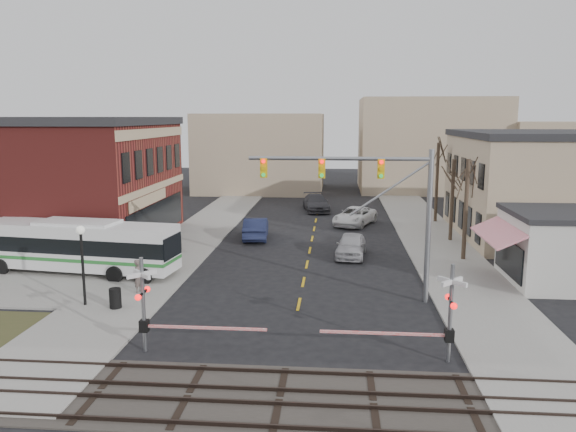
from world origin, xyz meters
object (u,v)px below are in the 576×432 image
object	(u,v)px
pedestrian_far	(152,257)
trash_bin	(115,298)
rr_crossing_west	(153,306)
car_a	(351,245)
car_c	(355,216)
car_d	(316,203)
car_b	(256,228)
rr_crossing_east	(439,314)
transit_bus	(79,246)
traffic_signal_mast	(378,194)
pedestrian_near	(139,276)
street_lamp	(82,248)

from	to	relation	value
pedestrian_far	trash_bin	bearing A→B (deg)	-137.98
rr_crossing_west	car_a	distance (m)	18.90
rr_crossing_west	pedestrian_far	distance (m)	12.04
trash_bin	pedestrian_far	world-z (taller)	pedestrian_far
trash_bin	car_c	distance (m)	26.98
car_a	car_d	xyz separation A→B (m)	(-3.11, 19.09, 0.03)
car_b	rr_crossing_east	bearing A→B (deg)	110.28
rr_crossing_east	trash_bin	bearing A→B (deg)	162.53
transit_bus	trash_bin	distance (m)	7.92
traffic_signal_mast	rr_crossing_west	size ratio (longest dim) A/B	1.68
traffic_signal_mast	trash_bin	world-z (taller)	traffic_signal_mast
transit_bus	pedestrian_near	xyz separation A→B (m)	(5.03, -3.66, -0.75)
traffic_signal_mast	car_d	distance (m)	29.29
car_b	car_d	distance (m)	14.54
rr_crossing_east	car_d	distance (m)	36.46
traffic_signal_mast	rr_crossing_east	xyz separation A→B (m)	(1.98, -7.34, -3.74)
traffic_signal_mast	rr_crossing_east	distance (m)	8.47
traffic_signal_mast	street_lamp	size ratio (longest dim) A/B	2.28
car_b	pedestrian_far	size ratio (longest dim) A/B	2.78
pedestrian_far	car_c	bearing A→B (deg)	2.78
street_lamp	trash_bin	distance (m)	3.03
rr_crossing_west	car_b	world-z (taller)	rr_crossing_west
car_b	pedestrian_near	distance (m)	15.33
car_c	pedestrian_far	distance (m)	21.54
rr_crossing_east	car_c	xyz separation A→B (m)	(-2.38, 28.55, -1.17)
rr_crossing_west	car_a	world-z (taller)	rr_crossing_west
street_lamp	car_b	world-z (taller)	street_lamp
traffic_signal_mast	street_lamp	world-z (taller)	traffic_signal_mast
transit_bus	car_c	bearing A→B (deg)	45.22
rr_crossing_east	pedestrian_near	world-z (taller)	rr_crossing_east
transit_bus	street_lamp	bearing A→B (deg)	-63.23
transit_bus	rr_crossing_west	distance (m)	13.80
street_lamp	pedestrian_far	bearing A→B (deg)	76.74
pedestrian_near	car_a	bearing A→B (deg)	-44.00
car_b	pedestrian_near	xyz separation A→B (m)	(-4.35, -14.70, 0.18)
car_a	rr_crossing_west	bearing A→B (deg)	-110.36
transit_bus	car_a	xyz separation A→B (m)	(16.80, 5.84, -0.99)
car_a	pedestrian_far	bearing A→B (deg)	-149.68
transit_bus	car_d	world-z (taller)	transit_bus
car_b	pedestrian_near	world-z (taller)	pedestrian_near
transit_bus	pedestrian_far	size ratio (longest dim) A/B	6.69
street_lamp	car_c	world-z (taller)	street_lamp
car_c	trash_bin	bearing A→B (deg)	-96.75
traffic_signal_mast	pedestrian_far	bearing A→B (deg)	163.31
car_c	transit_bus	bearing A→B (deg)	-113.45
transit_bus	trash_bin	xyz separation A→B (m)	(4.73, -6.24, -1.17)
traffic_signal_mast	car_c	world-z (taller)	traffic_signal_mast
traffic_signal_mast	car_d	bearing A→B (deg)	98.26
car_c	pedestrian_far	bearing A→B (deg)	-105.66
transit_bus	pedestrian_near	size ratio (longest dim) A/B	6.84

